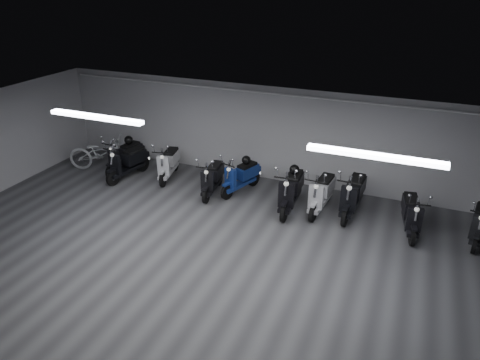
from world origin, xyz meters
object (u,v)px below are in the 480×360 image
at_px(scooter_3, 212,173).
at_px(scooter_8, 412,208).
at_px(helmet_2, 246,160).
at_px(helmet_0, 294,169).
at_px(scooter_2, 168,158).
at_px(bicycle, 101,149).
at_px(scooter_7, 353,189).
at_px(scooter_5, 291,184).
at_px(scooter_6, 322,187).
at_px(scooter_1, 127,157).
at_px(scooter_4, 241,172).
at_px(scooter_0, 124,152).
at_px(helmet_1, 129,140).

relative_size(scooter_3, scooter_8, 0.99).
height_order(scooter_3, helmet_2, scooter_3).
height_order(helmet_0, helmet_2, helmet_0).
distance_m(scooter_2, bicycle, 2.27).
bearing_deg(helmet_0, scooter_7, 3.20).
distance_m(scooter_2, helmet_0, 3.93).
relative_size(scooter_3, bicycle, 0.83).
relative_size(scooter_5, scooter_6, 1.07).
height_order(scooter_1, scooter_8, scooter_1).
relative_size(scooter_4, helmet_2, 6.71).
relative_size(scooter_4, scooter_7, 0.87).
height_order(scooter_1, scooter_5, scooter_5).
xyz_separation_m(scooter_6, scooter_7, (0.77, 0.13, 0.05)).
height_order(scooter_0, helmet_1, scooter_0).
xyz_separation_m(scooter_3, helmet_0, (2.25, 0.22, 0.39)).
height_order(helmet_1, helmet_2, helmet_1).
relative_size(scooter_0, helmet_1, 6.69).
distance_m(scooter_1, bicycle, 1.14).
relative_size(scooter_3, scooter_5, 0.88).
bearing_deg(helmet_0, scooter_4, 173.99).
height_order(scooter_4, scooter_6, scooter_6).
height_order(scooter_4, scooter_7, scooter_7).
xyz_separation_m(scooter_0, helmet_0, (5.41, -0.12, 0.36)).
height_order(scooter_8, helmet_0, scooter_8).
distance_m(scooter_2, scooter_6, 4.68).
distance_m(scooter_7, helmet_0, 1.56).
height_order(scooter_0, scooter_5, scooter_5).
bearing_deg(scooter_5, scooter_4, 162.18).
height_order(scooter_4, bicycle, bicycle).
bearing_deg(scooter_5, scooter_0, 173.42).
distance_m(scooter_3, scooter_8, 5.21).
bearing_deg(scooter_0, helmet_0, 5.29).
height_order(scooter_5, bicycle, scooter_5).
bearing_deg(helmet_1, scooter_1, -62.14).
bearing_deg(helmet_1, scooter_7, -2.38).
xyz_separation_m(scooter_0, scooter_3, (3.16, -0.35, -0.03)).
bearing_deg(scooter_5, scooter_3, 176.39).
xyz_separation_m(scooter_6, bicycle, (-6.93, 0.05, -0.01)).
bearing_deg(scooter_0, scooter_3, 0.33).
xyz_separation_m(scooter_5, scooter_8, (2.94, 0.01, -0.08)).
relative_size(helmet_1, helmet_2, 1.06).
relative_size(bicycle, helmet_1, 7.69).
bearing_deg(scooter_1, helmet_1, 128.46).
distance_m(scooter_3, bicycle, 3.92).
bearing_deg(scooter_8, scooter_7, 156.74).
bearing_deg(scooter_7, scooter_8, -9.75).
xyz_separation_m(scooter_6, helmet_0, (-0.76, 0.05, 0.35)).
distance_m(scooter_6, bicycle, 6.93).
height_order(scooter_0, helmet_2, scooter_0).
xyz_separation_m(scooter_7, scooter_8, (1.43, -0.35, -0.08)).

